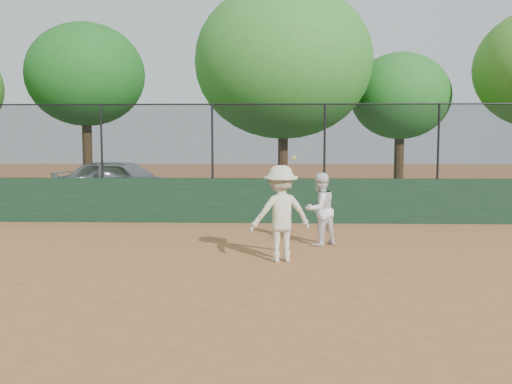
{
  "coord_description": "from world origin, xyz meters",
  "views": [
    {
      "loc": [
        1.19,
        -9.26,
        2.3
      ],
      "look_at": [
        0.8,
        2.2,
        1.2
      ],
      "focal_mm": 40.0,
      "sensor_mm": 36.0,
      "label": 1
    }
  ],
  "objects_px": {
    "tree_2": "(283,62)",
    "tree_3": "(400,97)",
    "parked_car": "(122,182)",
    "player_second": "(320,209)",
    "tree_1": "(85,75)",
    "player_main": "(281,214)"
  },
  "relations": [
    {
      "from": "parked_car",
      "to": "player_second",
      "type": "bearing_deg",
      "value": -130.02
    },
    {
      "from": "tree_2",
      "to": "tree_3",
      "type": "height_order",
      "value": "tree_2"
    },
    {
      "from": "parked_car",
      "to": "player_second",
      "type": "xyz_separation_m",
      "value": [
        6.13,
        -6.97,
        -0.02
      ]
    },
    {
      "from": "player_main",
      "to": "tree_2",
      "type": "distance_m",
      "value": 10.24
    },
    {
      "from": "tree_1",
      "to": "tree_2",
      "type": "height_order",
      "value": "tree_2"
    },
    {
      "from": "player_second",
      "to": "tree_3",
      "type": "distance_m",
      "value": 10.68
    },
    {
      "from": "parked_car",
      "to": "tree_3",
      "type": "relative_size",
      "value": 0.86
    },
    {
      "from": "tree_1",
      "to": "tree_3",
      "type": "xyz_separation_m",
      "value": [
        11.74,
        0.32,
        -0.8
      ]
    },
    {
      "from": "parked_car",
      "to": "tree_2",
      "type": "xyz_separation_m",
      "value": [
        5.44,
        0.87,
        4.09
      ]
    },
    {
      "from": "parked_car",
      "to": "tree_2",
      "type": "relative_size",
      "value": 0.62
    },
    {
      "from": "tree_1",
      "to": "tree_3",
      "type": "height_order",
      "value": "tree_1"
    },
    {
      "from": "player_second",
      "to": "tree_3",
      "type": "height_order",
      "value": "tree_3"
    },
    {
      "from": "tree_3",
      "to": "player_main",
      "type": "bearing_deg",
      "value": -112.23
    },
    {
      "from": "player_main",
      "to": "tree_1",
      "type": "height_order",
      "value": "tree_1"
    },
    {
      "from": "player_main",
      "to": "tree_3",
      "type": "distance_m",
      "value": 12.37
    },
    {
      "from": "parked_car",
      "to": "player_main",
      "type": "distance_m",
      "value": 10.05
    },
    {
      "from": "player_second",
      "to": "tree_1",
      "type": "distance_m",
      "value": 12.82
    },
    {
      "from": "tree_2",
      "to": "tree_3",
      "type": "xyz_separation_m",
      "value": [
        4.39,
        1.71,
        -1.07
      ]
    },
    {
      "from": "player_second",
      "to": "player_main",
      "type": "bearing_deg",
      "value": 23.73
    },
    {
      "from": "player_second",
      "to": "player_main",
      "type": "height_order",
      "value": "player_main"
    },
    {
      "from": "parked_car",
      "to": "tree_1",
      "type": "xyz_separation_m",
      "value": [
        -1.91,
        2.26,
        3.82
      ]
    },
    {
      "from": "parked_car",
      "to": "tree_1",
      "type": "bearing_deg",
      "value": 48.85
    }
  ]
}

